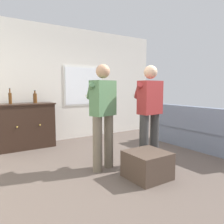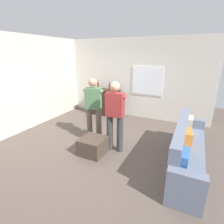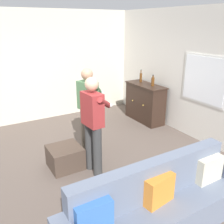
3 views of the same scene
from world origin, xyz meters
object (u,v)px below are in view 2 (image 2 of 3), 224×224
at_px(couch, 187,150).
at_px(person_standing_left, 94,106).
at_px(bottle_wine_green, 98,85).
at_px(person_standing_right, 115,113).
at_px(sideboard_cabinet, 104,102).
at_px(ottoman, 93,146).
at_px(bottle_liquor_amber, 110,87).

distance_m(couch, person_standing_left, 2.44).
xyz_separation_m(bottle_wine_green, person_standing_right, (1.78, -2.30, -0.17)).
bearing_deg(sideboard_cabinet, ottoman, -67.22).
height_order(bottle_wine_green, person_standing_right, person_standing_right).
bearing_deg(bottle_wine_green, person_standing_left, -62.89).
xyz_separation_m(sideboard_cabinet, bottle_liquor_amber, (0.22, 0.04, 0.60)).
bearing_deg(person_standing_right, bottle_wine_green, 127.81).
bearing_deg(person_standing_right, ottoman, -135.01).
height_order(couch, ottoman, couch).
bearing_deg(couch, sideboard_cabinet, 145.05).
xyz_separation_m(couch, sideboard_cabinet, (-3.11, 2.17, 0.14)).
height_order(bottle_liquor_amber, person_standing_left, person_standing_left).
relative_size(couch, bottle_liquor_amber, 9.31).
distance_m(bottle_wine_green, person_standing_right, 2.91).
distance_m(sideboard_cabinet, bottle_liquor_amber, 0.64).
relative_size(bottle_liquor_amber, person_standing_right, 0.17).
relative_size(couch, sideboard_cabinet, 2.18).
xyz_separation_m(couch, ottoman, (-2.00, -0.46, -0.16)).
xyz_separation_m(ottoman, person_standing_right, (0.39, 0.39, 0.74)).
bearing_deg(person_standing_right, person_standing_left, 160.00).
bearing_deg(person_standing_right, bottle_liquor_amber, 119.18).
bearing_deg(sideboard_cabinet, couch, -34.95).
relative_size(sideboard_cabinet, ottoman, 2.11).
relative_size(sideboard_cabinet, bottle_wine_green, 3.61).
distance_m(sideboard_cabinet, person_standing_right, 2.74).
height_order(bottle_wine_green, bottle_liquor_amber, bottle_wine_green).
bearing_deg(sideboard_cabinet, bottle_wine_green, 169.81).
bearing_deg(sideboard_cabinet, bottle_liquor_amber, 11.28).
distance_m(couch, sideboard_cabinet, 3.80).
distance_m(couch, person_standing_right, 1.72).
bearing_deg(ottoman, bottle_wine_green, 117.40).
bearing_deg(couch, bottle_liquor_amber, 142.53).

